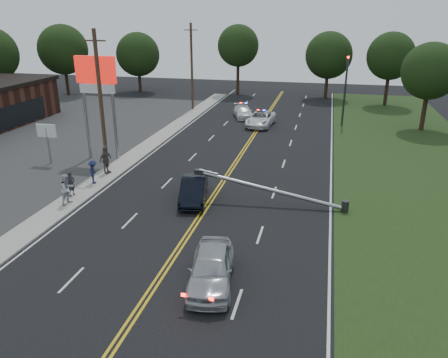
% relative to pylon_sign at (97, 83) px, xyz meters
% --- Properties ---
extents(ground, '(120.00, 120.00, 0.00)m').
position_rel_pylon_sign_xyz_m(ground, '(10.50, -14.00, -6.00)').
color(ground, black).
rests_on(ground, ground).
extents(sidewalk, '(1.80, 70.00, 0.12)m').
position_rel_pylon_sign_xyz_m(sidewalk, '(2.10, -4.00, -5.94)').
color(sidewalk, '#A29C92').
rests_on(sidewalk, ground).
extents(grass_verge, '(12.00, 80.00, 0.01)m').
position_rel_pylon_sign_xyz_m(grass_verge, '(24.00, -4.00, -5.99)').
color(grass_verge, '#1F3314').
rests_on(grass_verge, ground).
extents(centerline_yellow, '(0.36, 80.00, 0.00)m').
position_rel_pylon_sign_xyz_m(centerline_yellow, '(10.50, -4.00, -5.99)').
color(centerline_yellow, gold).
rests_on(centerline_yellow, ground).
extents(pylon_sign, '(3.20, 0.35, 8.00)m').
position_rel_pylon_sign_xyz_m(pylon_sign, '(0.00, 0.00, 0.00)').
color(pylon_sign, gray).
rests_on(pylon_sign, ground).
extents(small_sign, '(1.60, 0.14, 3.10)m').
position_rel_pylon_sign_xyz_m(small_sign, '(-3.50, -2.00, -3.66)').
color(small_sign, gray).
rests_on(small_sign, ground).
extents(traffic_signal, '(0.28, 0.41, 7.05)m').
position_rel_pylon_sign_xyz_m(traffic_signal, '(18.80, 16.00, -1.79)').
color(traffic_signal, '#2D2D30').
rests_on(traffic_signal, ground).
extents(fallen_streetlight, '(9.36, 0.44, 1.91)m').
position_rel_pylon_sign_xyz_m(fallen_streetlight, '(14.69, -6.00, -5.08)').
color(fallen_streetlight, '#2D2D30').
rests_on(fallen_streetlight, ground).
extents(utility_pole_mid, '(1.60, 0.28, 10.00)m').
position_rel_pylon_sign_xyz_m(utility_pole_mid, '(1.30, -2.00, -0.91)').
color(utility_pole_mid, '#382619').
rests_on(utility_pole_mid, ground).
extents(utility_pole_far, '(1.60, 0.28, 10.00)m').
position_rel_pylon_sign_xyz_m(utility_pole_far, '(1.30, 20.00, -0.91)').
color(utility_pole_far, '#382619').
rests_on(utility_pole_far, ground).
extents(tree_4, '(6.79, 6.79, 9.68)m').
position_rel_pylon_sign_xyz_m(tree_4, '(-19.18, 25.86, 0.28)').
color(tree_4, black).
rests_on(tree_4, ground).
extents(tree_5, '(6.26, 6.26, 8.55)m').
position_rel_pylon_sign_xyz_m(tree_5, '(-10.22, 30.81, -0.59)').
color(tree_5, black).
rests_on(tree_5, ground).
extents(tree_6, '(5.76, 5.76, 9.65)m').
position_rel_pylon_sign_xyz_m(tree_6, '(4.39, 32.10, 0.75)').
color(tree_6, black).
rests_on(tree_6, ground).
extents(tree_7, '(6.20, 6.20, 8.85)m').
position_rel_pylon_sign_xyz_m(tree_7, '(16.85, 31.64, -0.26)').
color(tree_7, black).
rests_on(tree_7, ground).
extents(tree_8, '(5.79, 5.79, 8.98)m').
position_rel_pylon_sign_xyz_m(tree_8, '(24.30, 28.26, 0.07)').
color(tree_8, black).
rests_on(tree_8, ground).
extents(tree_9, '(5.43, 5.43, 8.50)m').
position_rel_pylon_sign_xyz_m(tree_9, '(26.54, 15.85, -0.23)').
color(tree_9, black).
rests_on(tree_9, ground).
extents(crashed_sedan, '(2.40, 4.58, 1.44)m').
position_rel_pylon_sign_xyz_m(crashed_sedan, '(9.47, -6.40, -5.28)').
color(crashed_sedan, black).
rests_on(crashed_sedan, ground).
extents(waiting_sedan, '(2.54, 4.79, 1.55)m').
position_rel_pylon_sign_xyz_m(waiting_sedan, '(12.84, -14.86, -5.22)').
color(waiting_sedan, '#B0B2B8').
rests_on(waiting_sedan, ground).
extents(emergency_a, '(2.79, 5.40, 1.45)m').
position_rel_pylon_sign_xyz_m(emergency_a, '(10.56, 13.86, -5.27)').
color(emergency_a, white).
rests_on(emergency_a, ground).
extents(emergency_b, '(3.23, 4.86, 1.31)m').
position_rel_pylon_sign_xyz_m(emergency_b, '(8.08, 17.19, -5.34)').
color(emergency_b, silver).
rests_on(emergency_b, ground).
extents(bystander_a, '(0.51, 0.65, 1.58)m').
position_rel_pylon_sign_xyz_m(bystander_a, '(1.82, -7.67, -5.09)').
color(bystander_a, '#25252C').
rests_on(bystander_a, sidewalk).
extents(bystander_b, '(0.92, 1.07, 1.88)m').
position_rel_pylon_sign_xyz_m(bystander_b, '(2.32, -8.87, -4.94)').
color(bystander_b, '#AFAFB4').
rests_on(bystander_b, sidewalk).
extents(bystander_c, '(0.94, 1.19, 1.62)m').
position_rel_pylon_sign_xyz_m(bystander_c, '(2.13, -5.43, -5.07)').
color(bystander_c, '#1B2244').
rests_on(bystander_c, sidewalk).
extents(bystander_d, '(0.75, 1.25, 2.00)m').
position_rel_pylon_sign_xyz_m(bystander_d, '(1.99, -3.39, -4.88)').
color(bystander_d, '#5B4C49').
rests_on(bystander_d, sidewalk).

